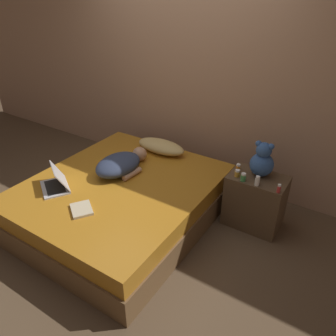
% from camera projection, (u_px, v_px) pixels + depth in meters
% --- Properties ---
extents(ground_plane, '(12.00, 12.00, 0.00)m').
position_uv_depth(ground_plane, '(123.00, 217.00, 3.53)').
color(ground_plane, brown).
extents(wall_back, '(8.00, 0.06, 2.60)m').
position_uv_depth(wall_back, '(185.00, 71.00, 3.80)').
color(wall_back, tan).
rests_on(wall_back, ground_plane).
extents(bed, '(1.72, 1.98, 0.44)m').
position_uv_depth(bed, '(122.00, 200.00, 3.42)').
color(bed, brown).
rests_on(bed, ground_plane).
extents(nightstand, '(0.55, 0.38, 0.56)m').
position_uv_depth(nightstand, '(255.00, 201.00, 3.30)').
color(nightstand, brown).
rests_on(nightstand, ground_plane).
extents(pillow, '(0.61, 0.27, 0.14)m').
position_uv_depth(pillow, '(161.00, 146.00, 3.85)').
color(pillow, tan).
rests_on(pillow, bed).
extents(person_lying, '(0.41, 0.70, 0.19)m').
position_uv_depth(person_lying, '(121.00, 164.00, 3.45)').
color(person_lying, '#2D3851').
rests_on(person_lying, bed).
extents(laptop, '(0.42, 0.39, 0.23)m').
position_uv_depth(laptop, '(57.00, 183.00, 3.20)').
color(laptop, silver).
rests_on(laptop, bed).
extents(teddy_bear, '(0.23, 0.23, 0.35)m').
position_uv_depth(teddy_bear, '(262.00, 161.00, 3.13)').
color(teddy_bear, '#335693').
rests_on(teddy_bear, nightstand).
extents(bottle_red, '(0.03, 0.03, 0.09)m').
position_uv_depth(bottle_red, '(279.00, 189.00, 2.92)').
color(bottle_red, '#B72D2D').
rests_on(bottle_red, nightstand).
extents(bottle_amber, '(0.05, 0.05, 0.07)m').
position_uv_depth(bottle_amber, '(237.00, 173.00, 3.16)').
color(bottle_amber, gold).
rests_on(bottle_amber, nightstand).
extents(bottle_green, '(0.05, 0.05, 0.08)m').
position_uv_depth(bottle_green, '(243.00, 177.00, 3.09)').
color(bottle_green, '#3D8E4C').
rests_on(bottle_green, nightstand).
extents(bottle_orange, '(0.04, 0.04, 0.08)m').
position_uv_depth(bottle_orange, '(238.00, 168.00, 3.24)').
color(bottle_orange, orange).
rests_on(bottle_orange, nightstand).
extents(bottle_white, '(0.04, 0.04, 0.10)m').
position_uv_depth(bottle_white, '(257.00, 181.00, 3.02)').
color(bottle_white, white).
rests_on(bottle_white, nightstand).
extents(book, '(0.28, 0.27, 0.02)m').
position_uv_depth(book, '(82.00, 209.00, 2.90)').
color(book, '#C6B793').
rests_on(book, bed).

